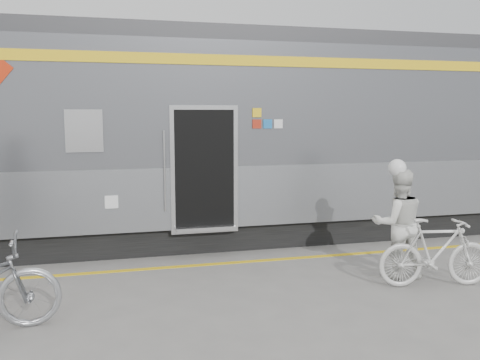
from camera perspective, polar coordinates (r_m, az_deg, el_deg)
name	(u,v)px	position (r m, az deg, el deg)	size (l,w,h in m)	color
ground	(212,315)	(6.65, -3.18, -14.94)	(90.00, 90.00, 0.00)	slate
train	(78,139)	(10.26, -17.73, 4.44)	(24.00, 3.17, 4.10)	black
safety_strip	(187,266)	(8.64, -5.93, -9.58)	(24.00, 0.12, 0.01)	yellow
woman	(398,224)	(8.24, 17.32, -4.69)	(0.82, 0.64, 1.69)	silver
bicycle_right	(436,252)	(8.04, 21.13, -7.60)	(0.48, 1.70, 1.02)	silver
helmet_woman	(401,160)	(8.10, 17.59, 2.11)	(0.27, 0.27, 0.27)	white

